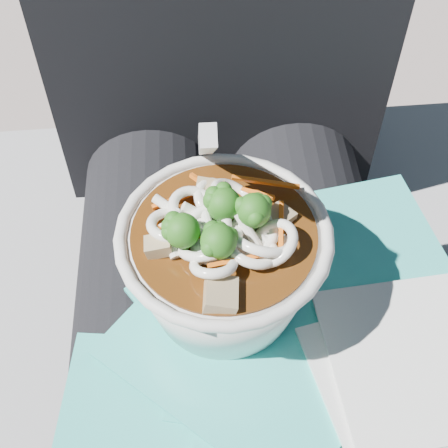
{
  "coord_description": "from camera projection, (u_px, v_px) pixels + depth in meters",
  "views": [
    {
      "loc": [
        -0.03,
        -0.25,
        1.01
      ],
      "look_at": [
        -0.01,
        0.01,
        0.68
      ],
      "focal_mm": 50.0,
      "sensor_mm": 36.0,
      "label": 1
    }
  ],
  "objects": [
    {
      "name": "stone_ledge",
      "position": [
        226.0,
        351.0,
        0.88
      ],
      "size": [
        1.01,
        0.53,
        0.42
      ],
      "primitive_type": "cube",
      "rotation": [
        0.0,
        0.0,
        0.03
      ],
      "color": "gray",
      "rests_on": "ground"
    },
    {
      "name": "udon_bowl",
      "position": [
        224.0,
        257.0,
        0.46
      ],
      "size": [
        0.17,
        0.17,
        0.19
      ],
      "color": "silver",
      "rests_on": "plastic_bag"
    },
    {
      "name": "plastic_bag",
      "position": [
        262.0,
        357.0,
        0.48
      ],
      "size": [
        0.34,
        0.36,
        0.02
      ],
      "color": "#2CB8AD",
      "rests_on": "lap"
    },
    {
      "name": "lap",
      "position": [
        238.0,
        360.0,
        0.56
      ],
      "size": [
        0.3,
        0.48,
        0.14
      ],
      "color": "black",
      "rests_on": "stone_ledge"
    },
    {
      "name": "napkins",
      "position": [
        418.0,
        375.0,
        0.45
      ],
      "size": [
        0.16,
        0.18,
        0.01
      ],
      "color": "silver",
      "rests_on": "plastic_bag"
    },
    {
      "name": "person_body",
      "position": [
        231.0,
        256.0,
        0.59
      ],
      "size": [
        0.34,
        0.94,
        0.97
      ],
      "color": "black",
      "rests_on": "ground"
    }
  ]
}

